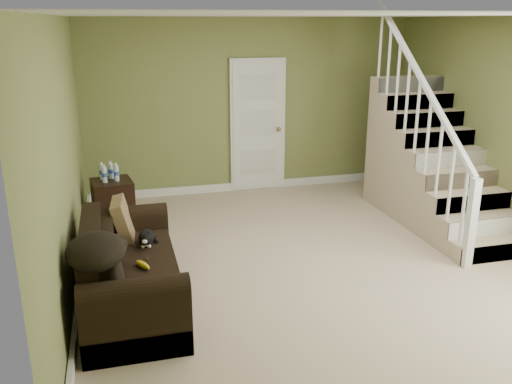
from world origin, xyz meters
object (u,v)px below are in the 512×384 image
sofa (127,274)px  cat (147,238)px  side_table (113,202)px  banana (143,265)px

sofa → cat: 0.46m
side_table → cat: 1.87m
sofa → cat: (0.22, 0.35, 0.20)m
cat → sofa: bearing=-113.6°
sofa → side_table: (-0.10, 2.18, 0.01)m
side_table → cat: (0.32, -1.83, 0.19)m
cat → banana: bearing=-90.1°
side_table → banana: bearing=-84.0°
side_table → cat: side_table is taller
sofa → banana: bearing=-48.7°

